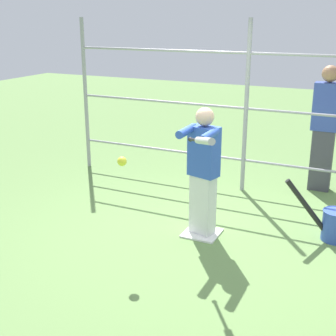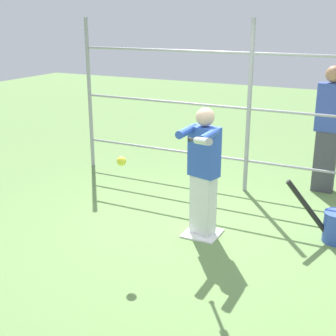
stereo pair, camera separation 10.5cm
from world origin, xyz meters
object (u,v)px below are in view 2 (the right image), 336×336
at_px(softball_in_flight, 121,161).
at_px(bystander_behind_fence, 328,128).
at_px(batter, 203,169).
at_px(baseball_bat_swinging, 201,141).
at_px(bat_bucket, 336,224).

height_order(softball_in_flight, bystander_behind_fence, bystander_behind_fence).
height_order(batter, softball_in_flight, batter).
bearing_deg(bystander_behind_fence, batter, 64.55).
height_order(baseball_bat_swinging, softball_in_flight, baseball_bat_swinging).
xyz_separation_m(bat_bucket, bystander_behind_fence, (0.39, -1.60, 0.72)).
bearing_deg(softball_in_flight, batter, -127.20).
relative_size(batter, baseball_bat_swinging, 2.02).
bearing_deg(baseball_bat_swinging, bat_bucket, -130.03).
xyz_separation_m(batter, softball_in_flight, (0.58, 0.77, 0.22)).
relative_size(batter, bystander_behind_fence, 0.83).
relative_size(baseball_bat_swinging, bystander_behind_fence, 0.41).
relative_size(softball_in_flight, bystander_behind_fence, 0.05).
bearing_deg(softball_in_flight, baseball_bat_swinging, 177.43).
bearing_deg(bat_bucket, batter, 20.13).
bearing_deg(baseball_bat_swinging, bystander_behind_fence, -103.74).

